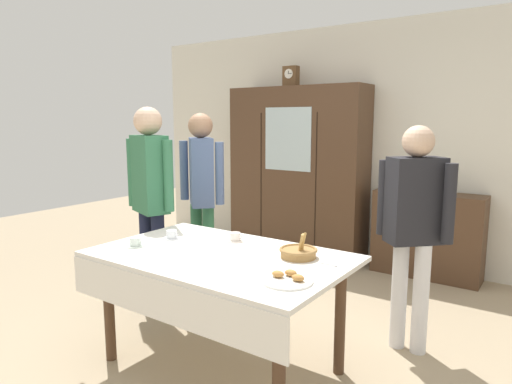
# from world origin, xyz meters

# --- Properties ---
(ground_plane) EXTENTS (12.00, 12.00, 0.00)m
(ground_plane) POSITION_xyz_m (0.00, 0.00, 0.00)
(ground_plane) COLOR tan
(ground_plane) RESTS_ON ground
(back_wall) EXTENTS (6.40, 0.10, 2.70)m
(back_wall) POSITION_xyz_m (0.00, 2.65, 1.35)
(back_wall) COLOR silver
(back_wall) RESTS_ON ground
(dining_table) EXTENTS (1.63, 1.02, 0.78)m
(dining_table) POSITION_xyz_m (0.00, -0.23, 0.67)
(dining_table) COLOR #4C3321
(dining_table) RESTS_ON ground
(wall_cabinet) EXTENTS (1.69, 0.46, 2.01)m
(wall_cabinet) POSITION_xyz_m (-0.90, 2.35, 1.01)
(wall_cabinet) COLOR #4C3321
(wall_cabinet) RESTS_ON ground
(mantel_clock) EXTENTS (0.18, 0.11, 0.24)m
(mantel_clock) POSITION_xyz_m (-1.00, 2.35, 2.13)
(mantel_clock) COLOR brown
(mantel_clock) RESTS_ON wall_cabinet
(bookshelf_low) EXTENTS (1.09, 0.35, 0.89)m
(bookshelf_low) POSITION_xyz_m (0.64, 2.41, 0.44)
(bookshelf_low) COLOR #4C3321
(bookshelf_low) RESTS_ON ground
(book_stack) EXTENTS (0.16, 0.22, 0.10)m
(book_stack) POSITION_xyz_m (0.64, 2.41, 0.94)
(book_stack) COLOR #3D754C
(book_stack) RESTS_ON bookshelf_low
(tea_cup_far_right) EXTENTS (0.13, 0.13, 0.06)m
(tea_cup_far_right) POSITION_xyz_m (-0.11, 0.10, 0.80)
(tea_cup_far_right) COLOR white
(tea_cup_far_right) RESTS_ON dining_table
(tea_cup_mid_right) EXTENTS (0.13, 0.13, 0.06)m
(tea_cup_mid_right) POSITION_xyz_m (-0.52, -0.11, 0.80)
(tea_cup_mid_right) COLOR white
(tea_cup_mid_right) RESTS_ON dining_table
(tea_cup_near_right) EXTENTS (0.13, 0.13, 0.06)m
(tea_cup_near_right) POSITION_xyz_m (-0.58, -0.40, 0.80)
(tea_cup_near_right) COLOR silver
(tea_cup_near_right) RESTS_ON dining_table
(bread_basket) EXTENTS (0.24, 0.24, 0.16)m
(bread_basket) POSITION_xyz_m (0.45, 0.02, 0.81)
(bread_basket) COLOR #9E7542
(bread_basket) RESTS_ON dining_table
(pastry_plate) EXTENTS (0.28, 0.28, 0.05)m
(pastry_plate) POSITION_xyz_m (0.61, -0.39, 0.79)
(pastry_plate) COLOR white
(pastry_plate) RESTS_ON dining_table
(spoon_near_right) EXTENTS (0.12, 0.02, 0.01)m
(spoon_near_right) POSITION_xyz_m (-0.32, 0.14, 0.78)
(spoon_near_right) COLOR silver
(spoon_near_right) RESTS_ON dining_table
(spoon_mid_left) EXTENTS (0.12, 0.02, 0.01)m
(spoon_mid_left) POSITION_xyz_m (0.69, -0.01, 0.78)
(spoon_mid_left) COLOR silver
(spoon_mid_left) RESTS_ON dining_table
(person_by_cabinet) EXTENTS (0.52, 0.31, 1.73)m
(person_by_cabinet) POSITION_xyz_m (-1.08, 0.19, 1.06)
(person_by_cabinet) COLOR #191E38
(person_by_cabinet) RESTS_ON ground
(person_beside_shelf) EXTENTS (0.52, 0.40, 1.59)m
(person_beside_shelf) POSITION_xyz_m (0.95, 0.74, 0.97)
(person_beside_shelf) COLOR silver
(person_beside_shelf) RESTS_ON ground
(person_behind_table_left) EXTENTS (0.52, 0.39, 1.69)m
(person_behind_table_left) POSITION_xyz_m (-1.01, 0.76, 1.03)
(person_behind_table_left) COLOR #33704C
(person_behind_table_left) RESTS_ON ground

